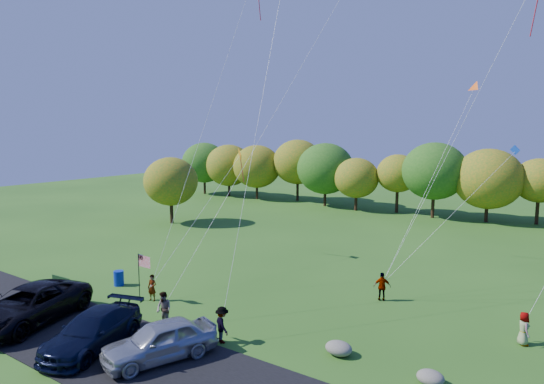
{
  "coord_description": "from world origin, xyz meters",
  "views": [
    {
      "loc": [
        15.5,
        -16.7,
        9.89
      ],
      "look_at": [
        -0.59,
        6.0,
        6.22
      ],
      "focal_mm": 32.0,
      "sensor_mm": 36.0,
      "label": 1
    }
  ],
  "objects": [
    {
      "name": "flyer_b",
      "position": [
        -2.44,
        -0.8,
        0.88
      ],
      "size": [
        0.89,
        0.72,
        1.75
      ],
      "primitive_type": "imported",
      "rotation": [
        0.0,
        0.0,
        -0.07
      ],
      "color": "#4C4C59",
      "rests_on": "ground"
    },
    {
      "name": "boulder_far",
      "position": [
        10.29,
        1.3,
        0.28
      ],
      "size": [
        1.08,
        0.9,
        0.56
      ],
      "primitive_type": "ellipsoid",
      "color": "gray",
      "rests_on": "ground"
    },
    {
      "name": "minivan_silver",
      "position": [
        0.23,
        -3.44,
        0.9
      ],
      "size": [
        3.55,
        5.31,
        1.68
      ],
      "primitive_type": "imported",
      "rotation": [
        0.0,
        0.0,
        -0.35
      ],
      "color": "#B1B4BC",
      "rests_on": "asphalt_lane"
    },
    {
      "name": "flyer_a",
      "position": [
        -5.73,
        1.28,
        0.77
      ],
      "size": [
        0.63,
        0.48,
        1.54
      ],
      "primitive_type": "imported",
      "rotation": [
        0.0,
        0.0,
        0.21
      ],
      "color": "#4C4C59",
      "rests_on": "ground"
    },
    {
      "name": "treeline",
      "position": [
        -0.76,
        36.66,
        4.9
      ],
      "size": [
        76.9,
        27.93,
        8.52
      ],
      "color": "#351F13",
      "rests_on": "ground"
    },
    {
      "name": "flyer_e",
      "position": [
        12.67,
        7.27,
        0.78
      ],
      "size": [
        0.81,
        0.9,
        1.55
      ],
      "primitive_type": "imported",
      "rotation": [
        0.0,
        0.0,
        2.09
      ],
      "color": "#4C4C59",
      "rests_on": "ground"
    },
    {
      "name": "boulder_near",
      "position": [
        6.23,
        1.45,
        0.31
      ],
      "size": [
        1.24,
        0.97,
        0.62
      ],
      "primitive_type": "ellipsoid",
      "color": "gray",
      "rests_on": "ground"
    },
    {
      "name": "trash_barrel",
      "position": [
        -9.58,
        1.89,
        0.47
      ],
      "size": [
        0.63,
        0.63,
        0.94
      ],
      "primitive_type": "cylinder",
      "color": "#0A26A2",
      "rests_on": "ground"
    },
    {
      "name": "flyer_c",
      "position": [
        1.22,
        -0.55,
        0.86
      ],
      "size": [
        1.28,
        1.09,
        1.71
      ],
      "primitive_type": "imported",
      "rotation": [
        0.0,
        0.0,
        2.64
      ],
      "color": "#4C4C59",
      "rests_on": "ground"
    },
    {
      "name": "asphalt_lane",
      "position": [
        0.0,
        -4.0,
        0.03
      ],
      "size": [
        44.0,
        6.0,
        0.06
      ],
      "primitive_type": "cube",
      "color": "black",
      "rests_on": "ground"
    },
    {
      "name": "minivan_dark",
      "position": [
        -8.2,
        -4.63,
        0.99
      ],
      "size": [
        4.92,
        7.3,
        1.86
      ],
      "primitive_type": "imported",
      "rotation": [
        0.0,
        0.0,
        0.3
      ],
      "color": "black",
      "rests_on": "asphalt_lane"
    },
    {
      "name": "park_bench",
      "position": [
        -11.5,
        -0.8,
        0.5
      ],
      "size": [
        1.68,
        0.45,
        0.93
      ],
      "rotation": [
        0.0,
        0.0,
        0.06
      ],
      "color": "black",
      "rests_on": "ground"
    },
    {
      "name": "minivan_navy",
      "position": [
        -3.07,
        -4.46,
        0.86
      ],
      "size": [
        3.82,
        5.96,
        1.61
      ],
      "primitive_type": "imported",
      "rotation": [
        0.0,
        0.0,
        0.31
      ],
      "color": "black",
      "rests_on": "asphalt_lane"
    },
    {
      "name": "flag_assembly",
      "position": [
        -6.0,
        0.85,
        2.12
      ],
      "size": [
        1.03,
        0.67,
        2.79
      ],
      "color": "black",
      "rests_on": "ground"
    },
    {
      "name": "ground",
      "position": [
        0.0,
        0.0,
        0.0
      ],
      "size": [
        140.0,
        140.0,
        0.0
      ],
      "primitive_type": "plane",
      "color": "#285618",
      "rests_on": "ground"
    },
    {
      "name": "flyer_d",
      "position": [
        5.1,
        8.97,
        0.83
      ],
      "size": [
        1.05,
        0.82,
        1.66
      ],
      "primitive_type": "imported",
      "rotation": [
        0.0,
        0.0,
        3.63
      ],
      "color": "#4C4C59",
      "rests_on": "ground"
    }
  ]
}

